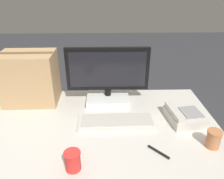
{
  "coord_description": "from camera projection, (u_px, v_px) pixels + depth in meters",
  "views": [
    {
      "loc": [
        0.26,
        -1.02,
        1.48
      ],
      "look_at": [
        0.29,
        0.16,
        0.9
      ],
      "focal_mm": 35.0,
      "sensor_mm": 36.0,
      "label": 1
    }
  ],
  "objects": [
    {
      "name": "paper_cup_right",
      "position": [
        213.0,
        139.0,
        1.07
      ],
      "size": [
        0.07,
        0.07,
        0.09
      ],
      "color": "#BC7547",
      "rests_on": "office_desk"
    },
    {
      "name": "cardboard_box",
      "position": [
        30.0,
        78.0,
        1.43
      ],
      "size": [
        0.35,
        0.25,
        0.34
      ],
      "rotation": [
        0.0,
        0.0,
        0.01
      ],
      "color": "tan",
      "rests_on": "office_desk"
    },
    {
      "name": "paper_cup_left",
      "position": [
        73.0,
        161.0,
        0.94
      ],
      "size": [
        0.07,
        0.07,
        0.09
      ],
      "color": "red",
      "rests_on": "office_desk"
    },
    {
      "name": "office_desk",
      "position": [
        67.0,
        174.0,
        1.4
      ],
      "size": [
        1.8,
        0.9,
        0.75
      ],
      "color": "beige",
      "rests_on": "ground_plane"
    },
    {
      "name": "desk_phone",
      "position": [
        184.0,
        116.0,
        1.28
      ],
      "size": [
        0.22,
        0.23,
        0.08
      ],
      "rotation": [
        0.0,
        0.0,
        0.13
      ],
      "color": "beige",
      "rests_on": "office_desk"
    },
    {
      "name": "pen_marker",
      "position": [
        159.0,
        152.0,
        1.04
      ],
      "size": [
        0.09,
        0.1,
        0.01
      ],
      "rotation": [
        0.0,
        0.0,
        5.46
      ],
      "color": "black",
      "rests_on": "office_desk"
    },
    {
      "name": "monitor",
      "position": [
        108.0,
        80.0,
        1.44
      ],
      "size": [
        0.54,
        0.23,
        0.37
      ],
      "color": "white",
      "rests_on": "office_desk"
    },
    {
      "name": "keyboard",
      "position": [
        117.0,
        121.0,
        1.26
      ],
      "size": [
        0.44,
        0.16,
        0.03
      ],
      "rotation": [
        0.0,
        0.0,
        0.02
      ],
      "color": "beige",
      "rests_on": "office_desk"
    }
  ]
}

